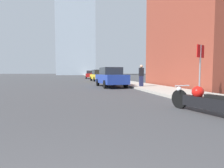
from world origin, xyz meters
TOP-DOWN VIEW (x-y plane):
  - sidewalk at (6.30, 40.00)m, footprint 2.80×240.00m
  - distant_tower at (1.60, 95.81)m, footprint 19.08×19.08m
  - motorcycle at (4.21, 3.82)m, footprint 0.84×2.62m
  - parked_car_blue at (3.54, 14.03)m, footprint 2.10×4.66m
  - parked_car_yellow at (3.91, 24.56)m, footprint 2.12×3.97m
  - parked_car_red at (3.81, 35.25)m, footprint 2.26×4.05m
  - stop_sign at (6.41, 6.79)m, footprint 0.57×0.26m
  - pedestrian at (5.61, 12.25)m, footprint 0.36×0.23m

SIDE VIEW (x-z plane):
  - sidewalk at x=6.30m, z-range 0.00..0.15m
  - motorcycle at x=4.21m, z-range -0.01..0.80m
  - parked_car_yellow at x=3.91m, z-range -0.01..1.62m
  - parked_car_red at x=3.81m, z-range 0.01..1.64m
  - parked_car_blue at x=3.54m, z-range 0.00..1.66m
  - pedestrian at x=5.61m, z-range 0.17..1.84m
  - stop_sign at x=6.41m, z-range 0.58..2.96m
  - distant_tower at x=1.60m, z-range 0.00..59.32m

